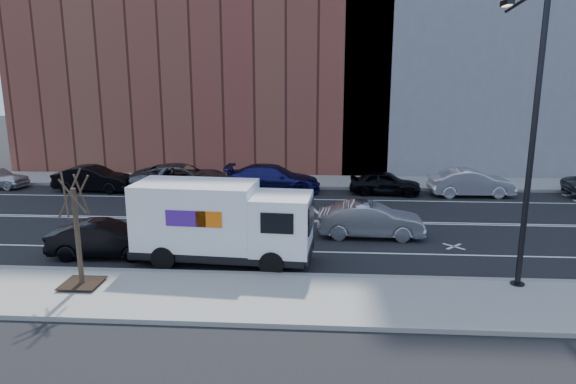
# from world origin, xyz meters

# --- Properties ---
(ground) EXTENTS (120.00, 120.00, 0.00)m
(ground) POSITION_xyz_m (0.00, 0.00, 0.00)
(ground) COLOR black
(ground) RESTS_ON ground
(sidewalk_near) EXTENTS (44.00, 3.60, 0.15)m
(sidewalk_near) POSITION_xyz_m (0.00, -8.80, 0.07)
(sidewalk_near) COLOR gray
(sidewalk_near) RESTS_ON ground
(sidewalk_far) EXTENTS (44.00, 3.60, 0.15)m
(sidewalk_far) POSITION_xyz_m (0.00, 8.80, 0.07)
(sidewalk_far) COLOR gray
(sidewalk_far) RESTS_ON ground
(curb_near) EXTENTS (44.00, 0.25, 0.17)m
(curb_near) POSITION_xyz_m (0.00, -7.00, 0.08)
(curb_near) COLOR gray
(curb_near) RESTS_ON ground
(curb_far) EXTENTS (44.00, 0.25, 0.17)m
(curb_far) POSITION_xyz_m (0.00, 7.00, 0.08)
(curb_far) COLOR gray
(curb_far) RESTS_ON ground
(road_markings) EXTENTS (40.00, 8.60, 0.01)m
(road_markings) POSITION_xyz_m (0.00, 0.00, 0.00)
(road_markings) COLOR white
(road_markings) RESTS_ON ground
(bldg_brick) EXTENTS (26.00, 10.00, 22.00)m
(bldg_brick) POSITION_xyz_m (-8.00, 15.60, 11.00)
(bldg_brick) COLOR brown
(bldg_brick) RESTS_ON ground
(streetlight) EXTENTS (0.44, 4.02, 9.34)m
(streetlight) POSITION_xyz_m (7.00, -6.91, 5.08)
(streetlight) COLOR black
(streetlight) RESTS_ON ground
(street_tree) EXTENTS (1.20, 1.20, 3.75)m
(street_tree) POSITION_xyz_m (-7.00, -8.40, 1.45)
(street_tree) COLOR black
(street_tree) RESTS_ON ground
(fedex_van) EXTENTS (6.63, 2.69, 2.97)m
(fedex_van) POSITION_xyz_m (-2.98, -5.60, 1.56)
(fedex_van) COLOR black
(fedex_van) RESTS_ON ground
(far_parked_b) EXTENTS (4.61, 1.81, 1.50)m
(far_parked_b) POSITION_xyz_m (-12.84, 5.56, 0.75)
(far_parked_b) COLOR black
(far_parked_b) RESTS_ON ground
(far_parked_c) EXTENTS (6.16, 3.36, 1.64)m
(far_parked_c) POSITION_xyz_m (-7.55, 5.83, 0.82)
(far_parked_c) COLOR #56595F
(far_parked_c) RESTS_ON ground
(far_parked_d) EXTENTS (5.59, 2.39, 1.61)m
(far_parked_d) POSITION_xyz_m (-2.20, 6.05, 0.80)
(far_parked_d) COLOR #181854
(far_parked_d) RESTS_ON ground
(far_parked_e) EXTENTS (4.16, 1.96, 1.38)m
(far_parked_e) POSITION_xyz_m (4.29, 5.85, 0.69)
(far_parked_e) COLOR black
(far_parked_e) RESTS_ON ground
(far_parked_f) EXTENTS (4.74, 1.89, 1.53)m
(far_parked_f) POSITION_xyz_m (9.10, 5.72, 0.77)
(far_parked_f) COLOR silver
(far_parked_f) RESTS_ON ground
(driving_sedan) EXTENTS (4.50, 1.66, 1.47)m
(driving_sedan) POSITION_xyz_m (2.74, -2.20, 0.74)
(driving_sedan) COLOR #99999D
(driving_sedan) RESTS_ON ground
(near_parked_rear_a) EXTENTS (4.21, 1.66, 1.36)m
(near_parked_rear_a) POSITION_xyz_m (-7.50, -5.32, 0.68)
(near_parked_rear_a) COLOR black
(near_parked_rear_a) RESTS_ON ground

